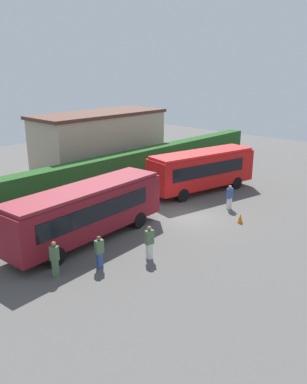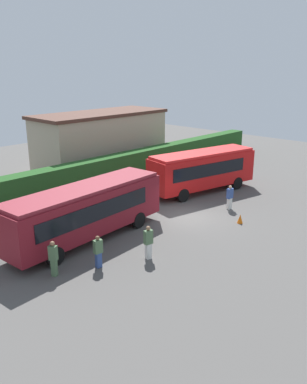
{
  "view_description": "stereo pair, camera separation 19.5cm",
  "coord_description": "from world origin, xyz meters",
  "px_view_note": "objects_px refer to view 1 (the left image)",
  "views": [
    {
      "loc": [
        -19.85,
        -15.27,
        9.64
      ],
      "look_at": [
        -0.8,
        2.45,
        1.41
      ],
      "focal_mm": 37.56,
      "sensor_mm": 36.0,
      "label": 1
    },
    {
      "loc": [
        -19.72,
        -15.41,
        9.64
      ],
      "look_at": [
        -0.8,
        2.45,
        1.41
      ],
      "focal_mm": 37.56,
      "sensor_mm": 36.0,
      "label": 2
    }
  ],
  "objects_px": {
    "bus_red": "(202,169)",
    "bus_maroon": "(86,210)",
    "person_right": "(149,242)",
    "person_center": "(99,251)",
    "traffic_cone": "(240,218)",
    "person_left": "(55,258)",
    "person_far": "(230,197)"
  },
  "relations": [
    {
      "from": "bus_red",
      "to": "person_left",
      "type": "distance_m",
      "value": 16.0
    },
    {
      "from": "bus_maroon",
      "to": "bus_red",
      "type": "xyz_separation_m",
      "value": [
        11.97,
        0.73,
        0.02
      ]
    },
    {
      "from": "person_far",
      "to": "person_center",
      "type": "bearing_deg",
      "value": -85.55
    },
    {
      "from": "person_left",
      "to": "traffic_cone",
      "type": "height_order",
      "value": "person_left"
    },
    {
      "from": "bus_red",
      "to": "bus_maroon",
      "type": "bearing_deg",
      "value": -164.47
    },
    {
      "from": "person_center",
      "to": "person_far",
      "type": "height_order",
      "value": "person_far"
    },
    {
      "from": "person_center",
      "to": "traffic_cone",
      "type": "bearing_deg",
      "value": -93.85
    },
    {
      "from": "bus_red",
      "to": "person_right",
      "type": "height_order",
      "value": "bus_red"
    },
    {
      "from": "bus_red",
      "to": "traffic_cone",
      "type": "bearing_deg",
      "value": -110.6
    },
    {
      "from": "bus_maroon",
      "to": "person_left",
      "type": "distance_m",
      "value": 4.45
    },
    {
      "from": "person_right",
      "to": "traffic_cone",
      "type": "relative_size",
      "value": 3.04
    },
    {
      "from": "traffic_cone",
      "to": "person_far",
      "type": "bearing_deg",
      "value": 48.04
    },
    {
      "from": "person_left",
      "to": "person_far",
      "type": "xyz_separation_m",
      "value": [
        13.71,
        -0.88,
        -0.05
      ]
    },
    {
      "from": "person_center",
      "to": "traffic_cone",
      "type": "relative_size",
      "value": 2.82
    },
    {
      "from": "person_center",
      "to": "person_right",
      "type": "bearing_deg",
      "value": -108.42
    },
    {
      "from": "bus_maroon",
      "to": "person_center",
      "type": "height_order",
      "value": "bus_maroon"
    },
    {
      "from": "person_center",
      "to": "person_left",
      "type": "bearing_deg",
      "value": 73.89
    },
    {
      "from": "person_right",
      "to": "person_far",
      "type": "height_order",
      "value": "person_right"
    },
    {
      "from": "person_left",
      "to": "person_center",
      "type": "distance_m",
      "value": 2.18
    },
    {
      "from": "person_left",
      "to": "bus_red",
      "type": "bearing_deg",
      "value": -14.32
    },
    {
      "from": "person_right",
      "to": "bus_maroon",
      "type": "bearing_deg",
      "value": 19.67
    },
    {
      "from": "bus_red",
      "to": "person_left",
      "type": "relative_size",
      "value": 5.22
    },
    {
      "from": "person_far",
      "to": "traffic_cone",
      "type": "bearing_deg",
      "value": -37.45
    },
    {
      "from": "bus_maroon",
      "to": "person_right",
      "type": "height_order",
      "value": "bus_maroon"
    },
    {
      "from": "bus_red",
      "to": "person_right",
      "type": "bearing_deg",
      "value": -144.0
    },
    {
      "from": "bus_maroon",
      "to": "person_far",
      "type": "bearing_deg",
      "value": -21.86
    },
    {
      "from": "bus_maroon",
      "to": "bus_red",
      "type": "bearing_deg",
      "value": -0.85
    },
    {
      "from": "person_right",
      "to": "traffic_cone",
      "type": "xyz_separation_m",
      "value": [
        7.56,
        -0.83,
        -0.66
      ]
    },
    {
      "from": "bus_red",
      "to": "traffic_cone",
      "type": "distance_m",
      "value": 7.13
    },
    {
      "from": "person_center",
      "to": "person_right",
      "type": "xyz_separation_m",
      "value": [
        2.38,
        -1.15,
        0.07
      ]
    },
    {
      "from": "person_center",
      "to": "traffic_cone",
      "type": "distance_m",
      "value": 10.15
    },
    {
      "from": "person_left",
      "to": "traffic_cone",
      "type": "relative_size",
      "value": 3.0
    }
  ]
}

